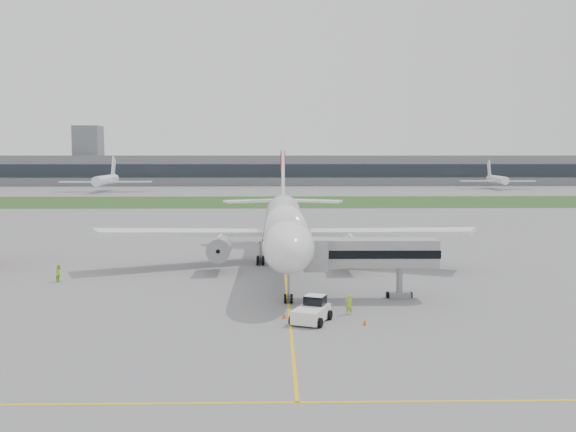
{
  "coord_description": "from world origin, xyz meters",
  "views": [
    {
      "loc": [
        -1.27,
        -75.95,
        14.33
      ],
      "look_at": [
        0.31,
        2.0,
        6.87
      ],
      "focal_mm": 40.0,
      "sensor_mm": 36.0,
      "label": 1
    }
  ],
  "objects_px": {
    "jet_bridge": "(366,254)",
    "airliner": "(285,223)",
    "ground_crew_near": "(349,304)",
    "pushback_tug": "(312,310)"
  },
  "relations": [
    {
      "from": "pushback_tug",
      "to": "jet_bridge",
      "type": "distance_m",
      "value": 10.81
    },
    {
      "from": "jet_bridge",
      "to": "airliner",
      "type": "bearing_deg",
      "value": 113.46
    },
    {
      "from": "ground_crew_near",
      "to": "pushback_tug",
      "type": "bearing_deg",
      "value": 33.43
    },
    {
      "from": "airliner",
      "to": "ground_crew_near",
      "type": "relative_size",
      "value": 29.22
    },
    {
      "from": "airliner",
      "to": "jet_bridge",
      "type": "height_order",
      "value": "airliner"
    },
    {
      "from": "jet_bridge",
      "to": "ground_crew_near",
      "type": "xyz_separation_m",
      "value": [
        -2.32,
        -6.07,
        -3.66
      ]
    },
    {
      "from": "jet_bridge",
      "to": "pushback_tug",
      "type": "bearing_deg",
      "value": -123.78
    },
    {
      "from": "airliner",
      "to": "ground_crew_near",
      "type": "xyz_separation_m",
      "value": [
        5.36,
        -24.36,
        -4.74
      ]
    },
    {
      "from": "pushback_tug",
      "to": "jet_bridge",
      "type": "relative_size",
      "value": 0.35
    },
    {
      "from": "ground_crew_near",
      "to": "airliner",
      "type": "bearing_deg",
      "value": -78.17
    }
  ]
}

